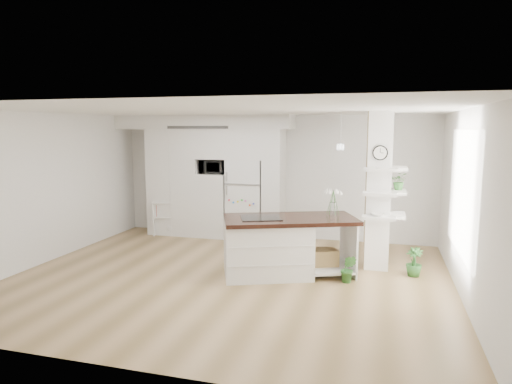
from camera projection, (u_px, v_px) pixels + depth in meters
floor at (229, 277)px, 7.46m from camera, size 7.00×6.00×0.01m
room at (229, 164)px, 7.20m from camera, size 7.04×6.04×2.72m
cabinet_wall at (207, 170)px, 10.19m from camera, size 4.00×0.71×2.70m
refrigerator at (246, 199)px, 10.04m from camera, size 0.78×0.69×1.75m
column at (384, 192)px, 7.71m from camera, size 0.69×0.90×2.70m
window at (463, 192)px, 6.60m from camera, size 0.00×2.40×2.40m
pendant_light at (339, 148)px, 6.85m from camera, size 0.12×0.12×0.10m
kitchen_island at (275, 245)px, 7.53m from camera, size 2.38×1.75×1.54m
bookshelf at (170, 220)px, 10.42m from camera, size 0.72×0.51×0.77m
floor_plant_a at (348, 269)px, 7.17m from camera, size 0.28×0.24×0.45m
floor_plant_b at (414, 262)px, 7.50m from camera, size 0.34×0.34×0.47m
microwave at (213, 167)px, 10.09m from camera, size 0.54×0.37×0.30m
shelf_plant at (399, 181)px, 7.78m from camera, size 0.27×0.23×0.30m
decor_bowl at (378, 215)px, 7.56m from camera, size 0.22×0.22×0.05m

